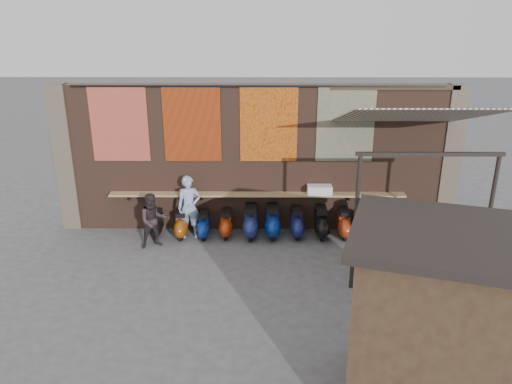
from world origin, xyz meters
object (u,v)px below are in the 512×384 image
at_px(shelf_box, 320,190).
at_px(scooter_stool_6, 297,223).
at_px(diner_left, 189,207).
at_px(shopper_tan, 384,232).
at_px(scooter_stool_3, 226,224).
at_px(market_stall, 448,331).
at_px(scooter_stool_5, 273,222).
at_px(scooter_stool_7, 321,223).
at_px(scooter_stool_2, 204,225).
at_px(scooter_stool_0, 157,224).
at_px(diner_right, 153,221).
at_px(shopper_grey, 447,242).
at_px(shopper_navy, 427,250).
at_px(scooter_stool_4, 251,222).
at_px(scooter_stool_1, 182,224).
at_px(scooter_stool_9, 367,225).
at_px(scooter_stool_8, 344,224).

distance_m(shelf_box, scooter_stool_6, 1.08).
distance_m(diner_left, shopper_tan, 5.07).
xyz_separation_m(scooter_stool_3, market_stall, (3.65, -6.21, 1.08)).
relative_size(scooter_stool_3, scooter_stool_5, 0.84).
relative_size(scooter_stool_7, market_stall, 0.30).
bearing_deg(scooter_stool_2, scooter_stool_0, 177.46).
bearing_deg(diner_right, scooter_stool_6, -13.79).
bearing_deg(shelf_box, shopper_grey, -37.91).
xyz_separation_m(diner_right, shopper_navy, (6.45, -1.72, 0.06)).
relative_size(scooter_stool_0, shopper_navy, 0.47).
bearing_deg(scooter_stool_0, shelf_box, 3.32).
relative_size(scooter_stool_2, scooter_stool_5, 0.81).
height_order(shopper_navy, market_stall, market_stall).
bearing_deg(diner_left, diner_right, -156.76).
height_order(diner_right, shopper_tan, shopper_tan).
relative_size(shelf_box, scooter_stool_4, 0.74).
relative_size(diner_left, shopper_grey, 1.15).
distance_m(scooter_stool_6, market_stall, 6.54).
bearing_deg(diner_right, market_stall, -69.12).
xyz_separation_m(shelf_box, shopper_tan, (1.40, -1.60, -0.50)).
distance_m(scooter_stool_0, scooter_stool_7, 4.45).
relative_size(diner_left, market_stall, 0.60).
bearing_deg(scooter_stool_6, diner_right, -170.15).
bearing_deg(shelf_box, scooter_stool_2, -174.27).
relative_size(scooter_stool_2, shopper_tan, 0.48).
xyz_separation_m(scooter_stool_7, shopper_grey, (2.68, -1.86, 0.34)).
bearing_deg(diner_left, shopper_navy, -34.48).
bearing_deg(scooter_stool_5, shopper_tan, -26.78).
relative_size(diner_right, shopper_tan, 0.97).
relative_size(scooter_stool_0, scooter_stool_2, 1.02).
bearing_deg(scooter_stool_5, scooter_stool_0, 179.96).
xyz_separation_m(scooter_stool_1, scooter_stool_3, (1.20, 0.05, -0.01)).
height_order(scooter_stool_6, diner_right, diner_right).
height_order(scooter_stool_2, scooter_stool_4, scooter_stool_4).
bearing_deg(scooter_stool_9, diner_right, -174.06).
xyz_separation_m(scooter_stool_1, scooter_stool_9, (5.00, -0.01, 0.00)).
height_order(scooter_stool_4, scooter_stool_5, same).
bearing_deg(scooter_stool_8, scooter_stool_1, -179.57).
height_order(scooter_stool_9, shopper_grey, shopper_grey).
bearing_deg(scooter_stool_2, shopper_navy, -23.84).
bearing_deg(diner_right, scooter_stool_7, -15.43).
bearing_deg(market_stall, scooter_stool_8, 111.38).
relative_size(scooter_stool_2, scooter_stool_8, 0.90).
height_order(diner_left, shopper_navy, diner_left).
bearing_deg(shopper_grey, shopper_tan, 3.17).
xyz_separation_m(scooter_stool_8, scooter_stool_9, (0.62, -0.04, -0.01)).
bearing_deg(scooter_stool_2, scooter_stool_8, 0.65).
height_order(scooter_stool_5, diner_right, diner_right).
distance_m(shelf_box, shopper_grey, 3.49).
bearing_deg(shopper_navy, scooter_stool_7, -73.51).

